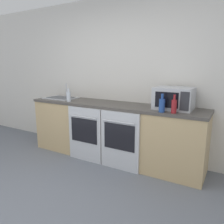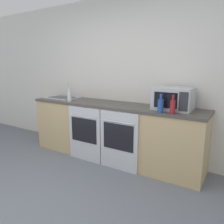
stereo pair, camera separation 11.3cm
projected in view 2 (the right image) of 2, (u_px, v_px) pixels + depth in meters
name	position (u px, v px, depth m)	size (l,w,h in m)	color
ground_plane	(14.00, 223.00, 2.13)	(16.00, 16.00, 0.00)	slate
wall_back	(123.00, 78.00, 3.65)	(10.00, 0.06, 2.60)	silver
counter_back	(112.00, 131.00, 3.56)	(2.91, 0.62, 0.92)	tan
oven_left	(84.00, 134.00, 3.47)	(0.61, 0.06, 0.87)	silver
oven_right	(119.00, 141.00, 3.14)	(0.61, 0.06, 0.87)	silver
microwave	(173.00, 99.00, 2.97)	(0.51, 0.39, 0.30)	#B7BABF
bottle_red	(173.00, 106.00, 2.72)	(0.07, 0.07, 0.24)	maroon
bottle_clear	(69.00, 96.00, 3.65)	(0.07, 0.07, 0.22)	silver
bottle_blue	(161.00, 105.00, 2.79)	(0.08, 0.08, 0.24)	#234793
sink	(62.00, 97.00, 4.03)	(0.56, 0.41, 0.26)	#B7BABF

